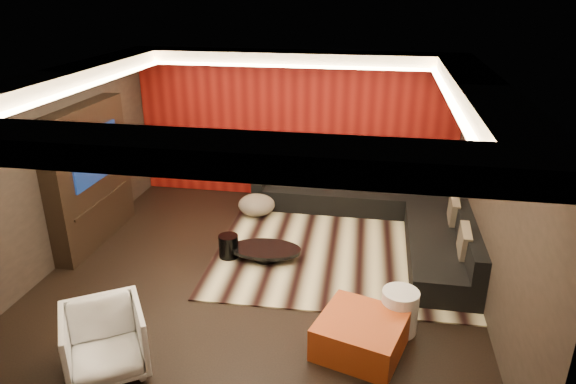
% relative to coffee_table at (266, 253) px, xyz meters
% --- Properties ---
extents(floor, '(6.00, 6.00, 0.02)m').
position_rel_coffee_table_xyz_m(floor, '(0.01, -0.41, -0.12)').
color(floor, black).
rests_on(floor, ground).
extents(ceiling, '(6.00, 6.00, 0.02)m').
position_rel_coffee_table_xyz_m(ceiling, '(0.01, -0.41, 2.70)').
color(ceiling, silver).
rests_on(ceiling, ground).
extents(wall_back, '(6.00, 0.02, 2.80)m').
position_rel_coffee_table_xyz_m(wall_back, '(0.01, 2.60, 1.29)').
color(wall_back, black).
rests_on(wall_back, ground).
extents(wall_left, '(0.02, 6.00, 2.80)m').
position_rel_coffee_table_xyz_m(wall_left, '(-3.00, -0.41, 1.29)').
color(wall_left, black).
rests_on(wall_left, ground).
extents(wall_right, '(0.02, 6.00, 2.80)m').
position_rel_coffee_table_xyz_m(wall_right, '(3.02, -0.41, 1.29)').
color(wall_right, black).
rests_on(wall_right, ground).
extents(red_feature_wall, '(5.98, 0.05, 2.78)m').
position_rel_coffee_table_xyz_m(red_feature_wall, '(0.01, 2.56, 1.29)').
color(red_feature_wall, '#6B0C0A').
rests_on(red_feature_wall, ground).
extents(soffit_back, '(6.00, 0.60, 0.22)m').
position_rel_coffee_table_xyz_m(soffit_back, '(0.01, 2.29, 2.58)').
color(soffit_back, silver).
rests_on(soffit_back, ground).
extents(soffit_front, '(6.00, 0.60, 0.22)m').
position_rel_coffee_table_xyz_m(soffit_front, '(0.01, -3.11, 2.58)').
color(soffit_front, silver).
rests_on(soffit_front, ground).
extents(soffit_left, '(0.60, 4.80, 0.22)m').
position_rel_coffee_table_xyz_m(soffit_left, '(-2.69, -0.41, 2.58)').
color(soffit_left, silver).
rests_on(soffit_left, ground).
extents(soffit_right, '(0.60, 4.80, 0.22)m').
position_rel_coffee_table_xyz_m(soffit_right, '(2.71, -0.41, 2.58)').
color(soffit_right, silver).
rests_on(soffit_right, ground).
extents(cove_back, '(4.80, 0.08, 0.04)m').
position_rel_coffee_table_xyz_m(cove_back, '(0.01, 1.95, 2.49)').
color(cove_back, '#FFD899').
rests_on(cove_back, ground).
extents(cove_front, '(4.80, 0.08, 0.04)m').
position_rel_coffee_table_xyz_m(cove_front, '(0.01, -2.77, 2.49)').
color(cove_front, '#FFD899').
rests_on(cove_front, ground).
extents(cove_left, '(0.08, 4.80, 0.04)m').
position_rel_coffee_table_xyz_m(cove_left, '(-2.35, -0.41, 2.49)').
color(cove_left, '#FFD899').
rests_on(cove_left, ground).
extents(cove_right, '(0.08, 4.80, 0.04)m').
position_rel_coffee_table_xyz_m(cove_right, '(2.37, -0.41, 2.49)').
color(cove_right, '#FFD899').
rests_on(cove_right, ground).
extents(tv_surround, '(0.30, 2.00, 2.20)m').
position_rel_coffee_table_xyz_m(tv_surround, '(-2.84, 0.19, 0.99)').
color(tv_surround, black).
rests_on(tv_surround, ground).
extents(tv_screen, '(0.04, 1.30, 0.80)m').
position_rel_coffee_table_xyz_m(tv_screen, '(-2.68, 0.19, 1.34)').
color(tv_screen, black).
rests_on(tv_screen, ground).
extents(tv_shelf, '(0.04, 1.60, 0.04)m').
position_rel_coffee_table_xyz_m(tv_shelf, '(-2.68, 0.19, 0.59)').
color(tv_shelf, black).
rests_on(tv_shelf, ground).
extents(rug, '(4.08, 3.11, 0.02)m').
position_rel_coffee_table_xyz_m(rug, '(1.18, 0.30, -0.10)').
color(rug, beige).
rests_on(rug, floor).
extents(coffee_table, '(1.10, 1.10, 0.18)m').
position_rel_coffee_table_xyz_m(coffee_table, '(0.00, 0.00, 0.00)').
color(coffee_table, black).
rests_on(coffee_table, rug).
extents(drum_stool, '(0.32, 0.32, 0.35)m').
position_rel_coffee_table_xyz_m(drum_stool, '(-0.57, -0.04, 0.09)').
color(drum_stool, black).
rests_on(drum_stool, rug).
extents(striped_pouf, '(0.84, 0.84, 0.36)m').
position_rel_coffee_table_xyz_m(striped_pouf, '(-0.51, 1.55, 0.09)').
color(striped_pouf, beige).
rests_on(striped_pouf, rug).
extents(white_side_table, '(0.47, 0.47, 0.55)m').
position_rel_coffee_table_xyz_m(white_side_table, '(1.93, -1.40, 0.16)').
color(white_side_table, white).
rests_on(white_side_table, floor).
extents(orange_ottoman, '(1.14, 1.14, 0.41)m').
position_rel_coffee_table_xyz_m(orange_ottoman, '(1.50, -1.82, 0.09)').
color(orange_ottoman, '#AD2916').
rests_on(orange_ottoman, floor).
extents(armchair, '(1.13, 1.14, 0.76)m').
position_rel_coffee_table_xyz_m(armchair, '(-1.15, -2.64, 0.27)').
color(armchair, silver).
rests_on(armchair, floor).
extents(sectional_sofa, '(3.65, 3.50, 0.75)m').
position_rel_coffee_table_xyz_m(sectional_sofa, '(1.74, 1.46, 0.15)').
color(sectional_sofa, black).
rests_on(sectional_sofa, floor).
extents(throw_pillows, '(3.18, 2.73, 0.50)m').
position_rel_coffee_table_xyz_m(throw_pillows, '(1.82, 1.03, 0.51)').
color(throw_pillows, '#C7B291').
rests_on(throw_pillows, sectional_sofa).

